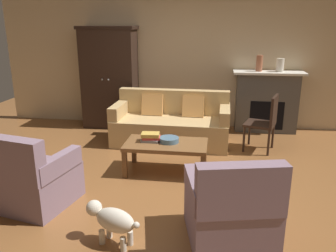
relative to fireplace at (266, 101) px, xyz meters
name	(u,v)px	position (x,y,z in m)	size (l,w,h in m)	color
ground_plane	(165,177)	(-1.55, -2.30, -0.57)	(9.60, 9.60, 0.00)	brown
back_wall	(185,53)	(-1.55, 0.25, 0.83)	(7.20, 0.10, 2.80)	beige
fireplace	(266,101)	(0.00, 0.00, 0.00)	(1.26, 0.48, 1.12)	#4C4947
armoire	(110,77)	(-2.95, -0.08, 0.39)	(1.06, 0.57, 1.90)	black
couch	(171,125)	(-1.65, -0.91, -0.25)	(1.94, 0.89, 0.86)	tan
coffee_table	(166,147)	(-1.56, -2.11, -0.20)	(1.10, 0.60, 0.42)	brown
fruit_bowl	(169,140)	(-1.53, -2.07, -0.12)	(0.27, 0.27, 0.07)	slate
book_stack	(151,137)	(-1.78, -2.08, -0.09)	(0.27, 0.20, 0.12)	gray
mantel_vase_terracotta	(259,63)	(-0.18, -0.02, 0.69)	(0.12, 0.12, 0.29)	#A86042
mantel_vase_cream	(280,65)	(0.18, -0.02, 0.67)	(0.14, 0.14, 0.23)	beige
armchair_near_left	(32,179)	(-2.89, -3.21, -0.25)	(0.91, 0.91, 0.88)	gray
armchair_near_right	(231,210)	(-0.74, -3.56, -0.25)	(0.92, 0.92, 0.88)	gray
side_chair_wooden	(266,120)	(-0.14, -1.09, -0.06)	(0.55, 0.55, 0.90)	black
dog	(112,220)	(-1.81, -3.76, -0.32)	(0.55, 0.33, 0.39)	beige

